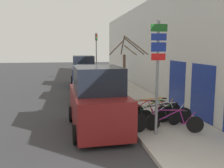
{
  "coord_description": "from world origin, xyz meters",
  "views": [
    {
      "loc": [
        -1.33,
        -4.09,
        3.23
      ],
      "look_at": [
        0.5,
        6.37,
        1.66
      ],
      "focal_mm": 40.0,
      "sensor_mm": 36.0,
      "label": 1
    }
  ],
  "objects": [
    {
      "name": "traffic_light",
      "position": [
        1.35,
        19.98,
        3.03
      ],
      "size": [
        0.2,
        0.3,
        4.5
      ],
      "color": "gray",
      "rests_on": "sidewalk_curb"
    },
    {
      "name": "bicycle_2",
      "position": [
        2.42,
        5.06,
        0.54
      ],
      "size": [
        2.34,
        0.44,
        0.91
      ],
      "rotation": [
        0.0,
        0.0,
        1.63
      ],
      "color": "black",
      "rests_on": "sidewalk_curb"
    },
    {
      "name": "parked_car_1",
      "position": [
        -0.15,
        11.35,
        0.98
      ],
      "size": [
        2.14,
        4.81,
        2.13
      ],
      "rotation": [
        0.0,
        0.0,
        -0.06
      ],
      "color": "gray",
      "rests_on": "ground"
    },
    {
      "name": "parked_car_2",
      "position": [
        -0.1,
        17.1,
        1.14
      ],
      "size": [
        2.15,
        4.67,
        2.54
      ],
      "rotation": [
        0.0,
        0.0,
        -0.01
      ],
      "color": "navy",
      "rests_on": "ground"
    },
    {
      "name": "bicycle_5",
      "position": [
        2.29,
        5.92,
        0.55
      ],
      "size": [
        2.35,
        0.44,
        0.95
      ],
      "rotation": [
        0.0,
        0.0,
        1.55
      ],
      "color": "black",
      "rests_on": "sidewalk_curb"
    },
    {
      "name": "sidewalk_curb",
      "position": [
        2.6,
        14.0,
        0.07
      ],
      "size": [
        3.2,
        32.0,
        0.15
      ],
      "color": "#ADA89E",
      "rests_on": "ground"
    },
    {
      "name": "signpost",
      "position": [
        1.68,
        4.06,
        2.44
      ],
      "size": [
        0.58,
        0.12,
        4.0
      ],
      "color": "gray",
      "rests_on": "sidewalk_curb"
    },
    {
      "name": "bicycle_4",
      "position": [
        2.11,
        5.65,
        0.54
      ],
      "size": [
        2.17,
        0.71,
        0.92
      ],
      "rotation": [
        0.0,
        0.0,
        1.29
      ],
      "color": "black",
      "rests_on": "sidewalk_curb"
    },
    {
      "name": "ground_plane",
      "position": [
        0.0,
        11.2,
        0.0
      ],
      "size": [
        80.0,
        80.0,
        0.0
      ],
      "primitive_type": "plane",
      "color": "#333335"
    },
    {
      "name": "pedestrian_near",
      "position": [
        2.37,
        13.43,
        1.08
      ],
      "size": [
        0.42,
        0.36,
        1.62
      ],
      "rotation": [
        0.0,
        0.0,
        0.19
      ],
      "color": "#4C3D2D",
      "rests_on": "sidewalk_curb"
    },
    {
      "name": "bicycle_1",
      "position": [
        1.99,
        4.68,
        0.56
      ],
      "size": [
        2.28,
        0.86,
        0.96
      ],
      "rotation": [
        0.0,
        0.0,
        1.91
      ],
      "color": "black",
      "rests_on": "sidewalk_curb"
    },
    {
      "name": "parked_car_0",
      "position": [
        -0.25,
        5.36,
        1.13
      ],
      "size": [
        2.25,
        4.38,
        2.51
      ],
      "rotation": [
        0.0,
        0.0,
        0.04
      ],
      "color": "maroon",
      "rests_on": "ground"
    },
    {
      "name": "building_facade",
      "position": [
        4.35,
        13.92,
        3.23
      ],
      "size": [
        0.23,
        32.0,
        6.5
      ],
      "color": "silver",
      "rests_on": "ground"
    },
    {
      "name": "street_tree",
      "position": [
        1.58,
        8.52,
        1.97
      ],
      "size": [
        1.98,
        1.49,
        3.67
      ],
      "color": "brown",
      "rests_on": "sidewalk_curb"
    },
    {
      "name": "bicycle_0",
      "position": [
        2.4,
        4.23,
        0.52
      ],
      "size": [
        2.05,
        0.8,
        0.85
      ],
      "rotation": [
        0.0,
        0.0,
        1.23
      ],
      "color": "black",
      "rests_on": "sidewalk_curb"
    },
    {
      "name": "bicycle_3",
      "position": [
        1.59,
        5.44,
        0.56
      ],
      "size": [
        2.44,
        0.44,
        0.97
      ],
      "rotation": [
        0.0,
        0.0,
        1.48
      ],
      "color": "black",
      "rests_on": "sidewalk_curb"
    }
  ]
}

